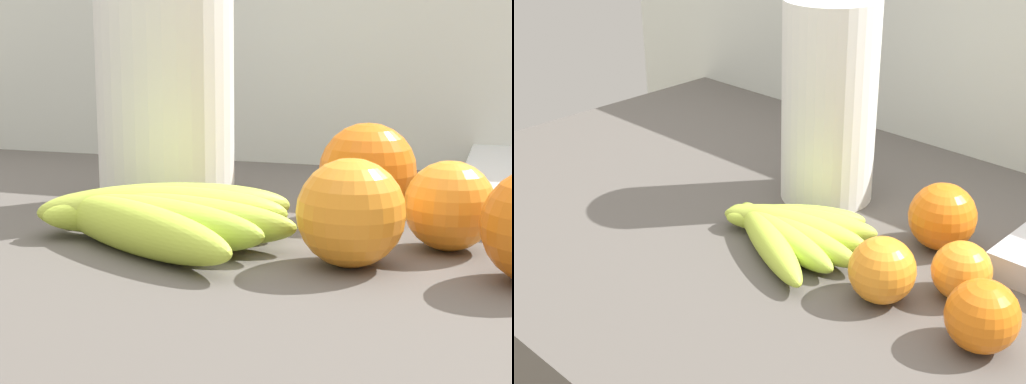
% 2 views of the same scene
% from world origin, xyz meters
% --- Properties ---
extents(banana_bunch, '(0.21, 0.20, 0.04)m').
position_xyz_m(banana_bunch, '(-0.18, -0.04, 0.96)').
color(banana_bunch, '#B4CD3F').
rests_on(banana_bunch, counter).
extents(orange_right, '(0.06, 0.06, 0.06)m').
position_xyz_m(orange_right, '(0.03, 0.01, 0.98)').
color(orange_right, orange).
rests_on(orange_right, counter).
extents(orange_far_right, '(0.07, 0.07, 0.07)m').
position_xyz_m(orange_far_right, '(-0.03, -0.06, 0.98)').
color(orange_far_right, orange).
rests_on(orange_far_right, counter).
extents(orange_front, '(0.08, 0.08, 0.08)m').
position_xyz_m(orange_front, '(-0.04, 0.09, 0.98)').
color(orange_front, orange).
rests_on(orange_front, counter).
extents(paper_towel_roll, '(0.13, 0.13, 0.30)m').
position_xyz_m(paper_towel_roll, '(-0.23, 0.10, 1.08)').
color(paper_towel_roll, white).
rests_on(paper_towel_roll, counter).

